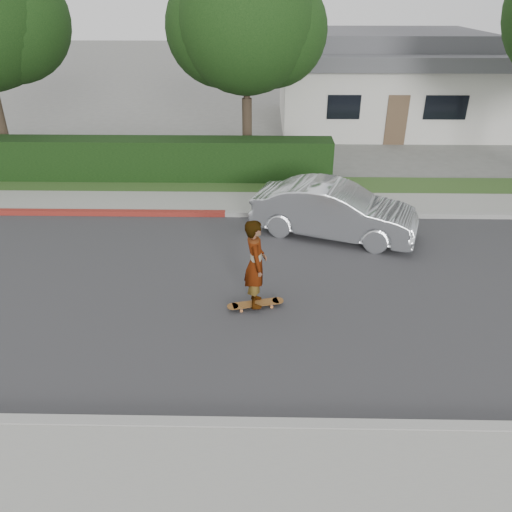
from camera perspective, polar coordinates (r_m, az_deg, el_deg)
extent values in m
plane|color=slate|center=(11.62, -9.94, -3.63)|extent=(120.00, 120.00, 0.00)
cube|color=#2D2D30|center=(11.62, -9.95, -3.61)|extent=(60.00, 8.00, 0.01)
cube|color=#9E9E99|center=(8.47, -14.97, -18.00)|extent=(60.00, 0.20, 0.15)
cube|color=gray|center=(7.92, -16.69, -22.71)|extent=(60.00, 1.60, 0.12)
cube|color=#9E9E99|center=(15.17, -7.32, 4.83)|extent=(60.00, 0.20, 0.15)
cube|color=maroon|center=(16.65, -24.67, 4.57)|extent=(12.00, 0.21, 0.15)
cube|color=gray|center=(16.00, -6.89, 6.07)|extent=(60.00, 1.60, 0.12)
cube|color=#2D4C1E|center=(17.48, -6.23, 8.04)|extent=(60.00, 1.60, 0.10)
cube|color=black|center=(18.43, -15.58, 10.54)|extent=(15.00, 1.00, 1.50)
cylinder|color=#33261C|center=(21.12, -26.93, 12.46)|extent=(0.36, 0.36, 2.70)
sphere|color=black|center=(20.47, -26.59, 22.98)|extent=(4.16, 4.16, 4.16)
cylinder|color=#33261C|center=(19.29, -1.02, 13.91)|extent=(0.36, 0.36, 2.52)
cylinder|color=#33261C|center=(18.90, -1.07, 19.46)|extent=(0.24, 0.24, 2.10)
sphere|color=black|center=(18.71, -1.13, 25.19)|extent=(4.80, 4.80, 4.80)
sphere|color=black|center=(19.16, -3.70, 24.62)|extent=(4.08, 4.08, 4.08)
sphere|color=black|center=(19.01, 1.89, 24.33)|extent=(3.84, 3.84, 3.84)
cube|color=beige|center=(26.71, 14.33, 17.69)|extent=(10.00, 8.00, 3.00)
cube|color=#4C4C51|center=(26.46, 14.82, 21.50)|extent=(10.60, 8.60, 0.60)
cube|color=#4C4C51|center=(26.40, 15.00, 22.79)|extent=(8.40, 6.40, 0.80)
cube|color=black|center=(22.35, 10.00, 16.41)|extent=(1.40, 0.06, 1.00)
cube|color=black|center=(23.38, 20.87, 15.57)|extent=(1.80, 0.06, 1.00)
cube|color=brown|center=(22.92, 15.76, 14.69)|extent=(0.90, 0.06, 2.10)
cylinder|color=orange|center=(10.62, -1.68, -6.26)|extent=(0.07, 0.05, 0.07)
cylinder|color=orange|center=(10.77, -1.88, -5.70)|extent=(0.07, 0.05, 0.07)
cylinder|color=orange|center=(10.74, 1.79, -5.81)|extent=(0.07, 0.05, 0.07)
cylinder|color=orange|center=(10.89, 1.54, -5.27)|extent=(0.07, 0.05, 0.07)
cube|color=silver|center=(10.67, -1.79, -5.77)|extent=(0.10, 0.21, 0.03)
cube|color=silver|center=(10.79, 1.67, -5.33)|extent=(0.10, 0.21, 0.03)
cube|color=brown|center=(10.71, -0.05, -5.44)|extent=(1.02, 0.47, 0.02)
cylinder|color=brown|center=(10.63, -2.67, -5.77)|extent=(0.29, 0.29, 0.02)
cylinder|color=brown|center=(10.82, 2.52, -5.11)|extent=(0.29, 0.29, 0.02)
imported|color=white|center=(10.20, -0.05, -0.87)|extent=(0.54, 0.75, 1.94)
imported|color=silver|center=(13.77, 8.92, 5.17)|extent=(4.69, 2.93, 1.46)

